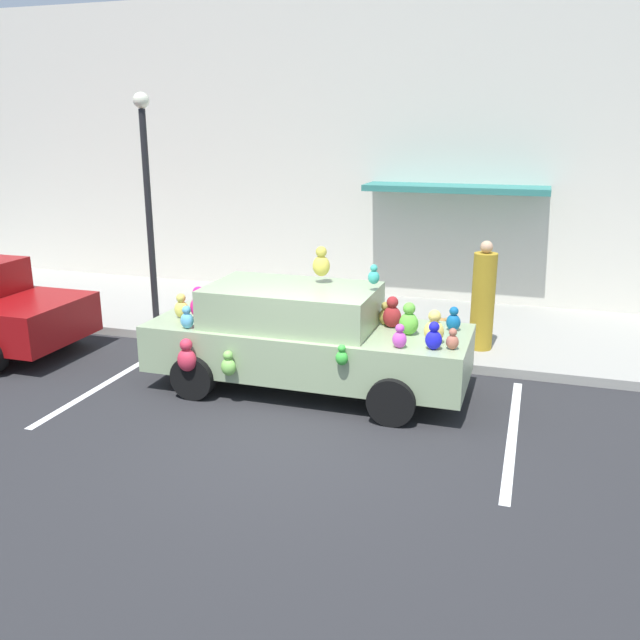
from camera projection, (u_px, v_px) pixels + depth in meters
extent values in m
plane|color=#262628|center=(288.00, 438.00, 8.50)|extent=(60.00, 60.00, 0.00)
cube|color=gray|center=(379.00, 324.00, 13.05)|extent=(24.00, 4.00, 0.15)
cube|color=beige|center=(406.00, 153.00, 14.14)|extent=(24.00, 0.30, 6.40)
cube|color=#2D726B|center=(456.00, 188.00, 13.49)|extent=(3.60, 1.10, 0.12)
cube|color=silver|center=(512.00, 433.00, 8.63)|extent=(0.12, 3.60, 0.01)
cube|color=silver|center=(110.00, 381.00, 10.37)|extent=(0.12, 3.60, 0.01)
cube|color=#8FA37A|center=(307.00, 348.00, 9.88)|extent=(4.63, 1.65, 0.68)
cube|color=#8FA37A|center=(292.00, 305.00, 9.78)|extent=(2.41, 1.45, 0.56)
cylinder|color=black|center=(414.00, 361.00, 10.31)|extent=(0.64, 0.22, 0.64)
cylinder|color=black|center=(392.00, 401.00, 8.80)|extent=(0.64, 0.22, 0.64)
cylinder|color=black|center=(241.00, 343.00, 11.15)|extent=(0.64, 0.22, 0.64)
cylinder|color=black|center=(193.00, 377.00, 9.64)|extent=(0.64, 0.22, 0.64)
ellipsoid|color=#F1D25F|center=(434.00, 332.00, 8.96)|extent=(0.26, 0.22, 0.31)
sphere|color=#F1D25F|center=(435.00, 316.00, 8.90)|extent=(0.17, 0.17, 0.17)
ellipsoid|color=#191AD7|center=(434.00, 340.00, 8.71)|extent=(0.22, 0.18, 0.26)
sphere|color=#191AD7|center=(434.00, 327.00, 8.66)|extent=(0.14, 0.14, 0.14)
ellipsoid|color=#DB1D79|center=(199.00, 307.00, 10.12)|extent=(0.28, 0.23, 0.33)
sphere|color=#DB1D79|center=(198.00, 292.00, 10.06)|extent=(0.18, 0.18, 0.18)
ellipsoid|color=#C747B7|center=(399.00, 340.00, 8.78)|extent=(0.19, 0.15, 0.22)
sphere|color=#C747B7|center=(400.00, 328.00, 8.74)|extent=(0.12, 0.12, 0.12)
ellipsoid|color=#5DAFD9|center=(187.00, 321.00, 9.62)|extent=(0.19, 0.16, 0.23)
sphere|color=#5DAFD9|center=(186.00, 310.00, 9.58)|extent=(0.12, 0.12, 0.12)
ellipsoid|color=olive|center=(385.00, 317.00, 9.79)|extent=(0.20, 0.16, 0.24)
sphere|color=olive|center=(386.00, 306.00, 9.74)|extent=(0.13, 0.13, 0.13)
ellipsoid|color=#CD4785|center=(209.00, 307.00, 10.36)|extent=(0.18, 0.15, 0.22)
sphere|color=#CD4785|center=(208.00, 297.00, 10.32)|extent=(0.12, 0.12, 0.12)
ellipsoid|color=#C92C43|center=(187.00, 360.00, 9.46)|extent=(0.28, 0.23, 0.33)
sphere|color=#C92C43|center=(186.00, 345.00, 9.40)|extent=(0.18, 0.18, 0.18)
ellipsoid|color=#E41E96|center=(220.00, 308.00, 10.09)|extent=(0.28, 0.23, 0.33)
sphere|color=#E41E96|center=(219.00, 293.00, 10.03)|extent=(0.18, 0.18, 0.18)
ellipsoid|color=#DFCD59|center=(182.00, 309.00, 10.14)|extent=(0.22, 0.18, 0.26)
sphere|color=#DFCD59|center=(181.00, 298.00, 10.09)|extent=(0.14, 0.14, 0.14)
ellipsoid|color=#B1614B|center=(452.00, 342.00, 8.73)|extent=(0.16, 0.13, 0.19)
sphere|color=#B1614B|center=(453.00, 332.00, 8.69)|extent=(0.10, 0.10, 0.10)
ellipsoid|color=#536AD2|center=(187.00, 361.00, 9.51)|extent=(0.18, 0.15, 0.22)
sphere|color=#536AD2|center=(186.00, 351.00, 9.47)|extent=(0.12, 0.12, 0.12)
ellipsoid|color=#61B73D|center=(409.00, 324.00, 9.32)|extent=(0.27, 0.22, 0.31)
sphere|color=#61B73D|center=(409.00, 308.00, 9.26)|extent=(0.17, 0.17, 0.17)
ellipsoid|color=maroon|center=(392.00, 317.00, 9.66)|extent=(0.26, 0.22, 0.31)
sphere|color=maroon|center=(392.00, 302.00, 9.60)|extent=(0.17, 0.17, 0.17)
ellipsoid|color=green|center=(342.00, 358.00, 8.78)|extent=(0.16, 0.13, 0.19)
sphere|color=green|center=(342.00, 348.00, 8.74)|extent=(0.10, 0.10, 0.10)
ellipsoid|color=#105A94|center=(453.00, 322.00, 9.52)|extent=(0.20, 0.16, 0.24)
sphere|color=#105A94|center=(454.00, 311.00, 9.47)|extent=(0.13, 0.13, 0.13)
ellipsoid|color=teal|center=(374.00, 277.00, 9.39)|extent=(0.16, 0.13, 0.19)
sphere|color=teal|center=(374.00, 268.00, 9.35)|extent=(0.10, 0.10, 0.10)
ellipsoid|color=gold|center=(321.00, 266.00, 9.83)|extent=(0.26, 0.21, 0.30)
sphere|color=gold|center=(321.00, 252.00, 9.78)|extent=(0.16, 0.16, 0.16)
ellipsoid|color=#7CC554|center=(228.00, 367.00, 9.32)|extent=(0.21, 0.17, 0.25)
sphere|color=#7CC554|center=(228.00, 355.00, 9.27)|extent=(0.13, 0.13, 0.13)
ellipsoid|color=#C61672|center=(367.00, 323.00, 9.50)|extent=(0.19, 0.15, 0.22)
sphere|color=#C61672|center=(367.00, 313.00, 9.45)|extent=(0.12, 0.12, 0.12)
cylinder|color=black|center=(63.00, 324.00, 12.20)|extent=(0.64, 0.22, 0.64)
ellipsoid|color=#9E723D|center=(440.00, 341.00, 11.17)|extent=(0.31, 0.26, 0.39)
sphere|color=#9E723D|center=(441.00, 325.00, 11.09)|extent=(0.22, 0.22, 0.22)
sphere|color=#9E723D|center=(437.00, 320.00, 11.09)|extent=(0.09, 0.09, 0.09)
sphere|color=#9E723D|center=(446.00, 320.00, 11.05)|extent=(0.09, 0.09, 0.09)
cylinder|color=black|center=(150.00, 221.00, 12.27)|extent=(0.12, 0.12, 3.88)
sphere|color=#EAEACC|center=(141.00, 100.00, 11.70)|extent=(0.28, 0.28, 0.28)
cylinder|color=#A68421|center=(483.00, 302.00, 11.20)|extent=(0.38, 0.38, 1.62)
sphere|color=tan|center=(487.00, 247.00, 10.94)|extent=(0.20, 0.20, 0.20)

